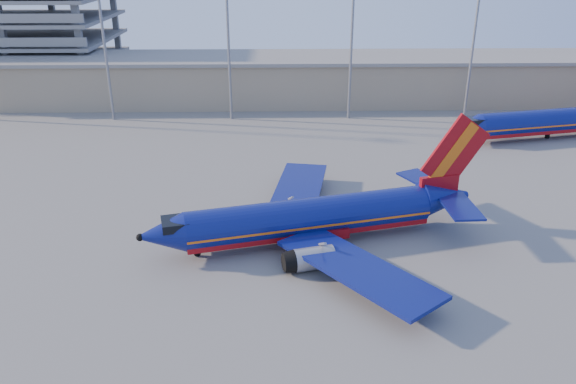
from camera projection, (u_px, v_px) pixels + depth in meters
The scene contains 5 objects.
ground at pixel (250, 251), 53.74m from camera, with size 220.00×220.00×0.00m, color slate.
terminal_building at pixel (315, 78), 105.45m from camera, with size 122.00×16.00×8.50m.
light_mast_row at pixel (290, 11), 89.08m from camera, with size 101.60×1.60×28.65m.
aircraft_main at pixel (318, 217), 54.74m from camera, with size 34.54×32.81×11.91m.
aircraft_second at pixel (555, 121), 85.10m from camera, with size 34.61×15.11×11.86m.
Camera 1 is at (2.59, -47.14, 26.53)m, focal length 35.00 mm.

